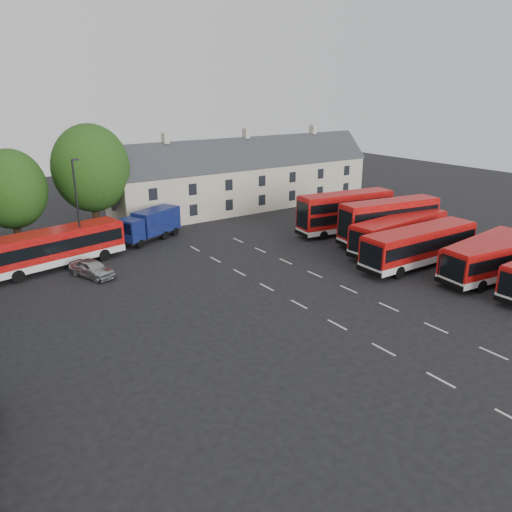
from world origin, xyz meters
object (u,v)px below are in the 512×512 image
object	(u,v)px
silver_car	(92,268)
bus_dd_south	(389,219)
box_truck	(150,224)
lamppost	(78,209)

from	to	relation	value
silver_car	bus_dd_south	bearing A→B (deg)	-36.55
bus_dd_south	box_truck	size ratio (longest dim) A/B	1.49
lamppost	bus_dd_south	bearing A→B (deg)	-22.35
bus_dd_south	box_truck	world-z (taller)	bus_dd_south
silver_car	lamppost	world-z (taller)	lamppost
box_truck	lamppost	distance (m)	9.15
bus_dd_south	silver_car	distance (m)	28.48
bus_dd_south	box_truck	xyz separation A→B (m)	(-19.19, 14.48, -0.76)
silver_car	box_truck	bearing A→B (deg)	19.16
bus_dd_south	box_truck	bearing A→B (deg)	151.70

